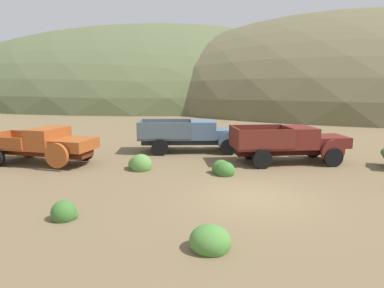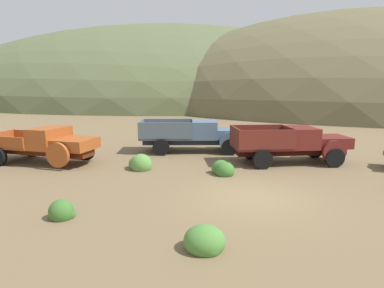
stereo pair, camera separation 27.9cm
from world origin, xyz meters
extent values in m
plane|color=brown|center=(0.00, 0.00, 0.00)|extent=(300.00, 300.00, 0.00)
ellipsoid|color=#56603D|center=(-22.91, 70.43, 0.00)|extent=(108.43, 85.47, 34.93)
ellipsoid|color=brown|center=(18.59, 59.03, 0.00)|extent=(83.86, 76.82, 33.77)
cube|color=#51220D|center=(-10.79, 3.36, 0.66)|extent=(5.61, 1.57, 0.36)
cube|color=#A34C1E|center=(-8.76, 3.16, 1.11)|extent=(1.92, 2.00, 0.55)
cube|color=#B7B2A8|center=(-7.95, 3.08, 1.09)|extent=(0.20, 1.27, 0.44)
cylinder|color=#A34C1E|center=(-9.09, 2.10, 0.76)|extent=(1.21, 0.30, 1.20)
cylinder|color=#A34C1E|center=(-8.88, 4.27, 0.76)|extent=(1.21, 0.30, 1.20)
cube|color=#A34C1E|center=(-10.26, 3.31, 1.36)|extent=(1.48, 2.23, 1.05)
cube|color=black|center=(-9.69, 3.25, 1.57)|extent=(0.22, 1.79, 0.59)
cube|color=#97471E|center=(-12.29, 3.51, 0.90)|extent=(3.00, 2.47, 0.12)
cube|color=#97471E|center=(-12.40, 2.41, 1.23)|extent=(2.79, 0.37, 0.55)
cube|color=#97471E|center=(-12.19, 4.60, 1.23)|extent=(2.79, 0.37, 0.55)
cylinder|color=black|center=(-8.88, 4.33, 0.48)|extent=(0.98, 0.37, 0.96)
cylinder|color=black|center=(-12.41, 4.67, 0.48)|extent=(0.98, 0.37, 0.96)
cube|color=#262D39|center=(-3.48, 7.68, 0.66)|extent=(6.29, 2.19, 0.36)
cube|color=slate|center=(-1.24, 8.13, 1.11)|extent=(2.27, 2.08, 0.55)
cube|color=#B7B2A8|center=(-0.34, 8.32, 1.09)|extent=(0.31, 1.18, 0.44)
cylinder|color=slate|center=(-1.29, 7.08, 0.76)|extent=(1.21, 0.41, 1.20)
cylinder|color=slate|center=(-1.70, 9.09, 0.76)|extent=(1.21, 0.41, 1.20)
cube|color=slate|center=(-2.91, 7.80, 1.36)|extent=(1.81, 2.23, 1.05)
cube|color=black|center=(-2.27, 7.92, 1.57)|extent=(0.38, 1.66, 0.59)
cube|color=#4D5B67|center=(-5.15, 7.34, 0.90)|extent=(3.49, 2.66, 0.12)
cube|color=#4D5B67|center=(-4.95, 6.33, 1.43)|extent=(3.10, 0.72, 0.95)
cube|color=#4D5B67|center=(-5.36, 8.36, 1.43)|extent=(3.10, 0.72, 0.95)
cube|color=#4D5B67|center=(-6.63, 7.04, 1.43)|extent=(0.51, 2.05, 0.95)
cylinder|color=black|center=(-1.28, 7.02, 0.48)|extent=(1.00, 0.46, 0.96)
cylinder|color=black|center=(-1.71, 9.14, 0.48)|extent=(1.00, 0.46, 0.96)
cylinder|color=black|center=(-5.19, 6.23, 0.48)|extent=(1.00, 0.46, 0.96)
cylinder|color=black|center=(-5.62, 8.35, 0.48)|extent=(1.00, 0.46, 0.96)
cube|color=black|center=(1.94, 5.69, 0.66)|extent=(5.72, 2.46, 0.36)
cube|color=maroon|center=(3.95, 6.25, 1.11)|extent=(2.19, 2.14, 0.55)
cube|color=#B7B2A8|center=(4.75, 6.48, 1.09)|extent=(0.40, 1.16, 0.44)
cylinder|color=maroon|center=(4.00, 5.21, 0.76)|extent=(1.20, 0.50, 1.20)
cylinder|color=maroon|center=(3.45, 7.17, 0.76)|extent=(1.20, 0.50, 1.20)
cube|color=maroon|center=(2.46, 5.84, 1.36)|extent=(1.80, 2.25, 1.05)
cube|color=black|center=(3.02, 6.00, 1.57)|extent=(0.50, 1.62, 0.59)
cube|color=maroon|center=(0.44, 5.27, 0.90)|extent=(3.31, 2.76, 0.12)
cube|color=maroon|center=(0.72, 4.28, 1.43)|extent=(2.79, 0.87, 0.95)
cube|color=maroon|center=(0.17, 6.26, 1.43)|extent=(2.79, 0.87, 0.95)
cube|color=maroon|center=(-0.88, 4.90, 1.43)|extent=(0.65, 2.01, 0.95)
cylinder|color=black|center=(4.01, 5.16, 0.48)|extent=(1.00, 0.53, 0.96)
cylinder|color=black|center=(3.43, 7.22, 0.48)|extent=(1.00, 0.53, 0.96)
cylinder|color=black|center=(0.50, 4.18, 0.48)|extent=(1.00, 0.53, 0.96)
cylinder|color=black|center=(-0.07, 6.24, 0.48)|extent=(1.00, 0.53, 0.96)
ellipsoid|color=#3D702D|center=(-1.41, 3.02, 0.22)|extent=(0.87, 0.78, 0.81)
ellipsoid|color=#3D702D|center=(-1.36, 2.95, 0.18)|extent=(0.87, 0.78, 0.67)
ellipsoid|color=#3D702D|center=(-1.20, 2.72, 0.22)|extent=(0.88, 0.79, 0.81)
ellipsoid|color=#3D702D|center=(-6.18, 10.10, 0.30)|extent=(1.08, 0.97, 1.11)
ellipsoid|color=#3D702D|center=(-6.17, 9.83, 0.29)|extent=(1.19, 1.07, 1.04)
ellipsoid|color=#3D702D|center=(-5.93, 10.21, 0.21)|extent=(0.83, 0.75, 0.77)
ellipsoid|color=#5B8E42|center=(-5.25, 2.96, 0.28)|extent=(1.04, 0.94, 1.01)
ellipsoid|color=#5B8E42|center=(-5.55, 3.22, 0.21)|extent=(0.87, 0.78, 0.77)
ellipsoid|color=#4C8438|center=(-1.17, -4.03, 0.22)|extent=(0.74, 0.67, 0.81)
ellipsoid|color=#4C8438|center=(-1.04, -4.20, 0.17)|extent=(0.71, 0.64, 0.61)
ellipsoid|color=#4C8438|center=(-1.14, -4.08, 0.22)|extent=(1.06, 0.95, 0.81)
ellipsoid|color=#3D702D|center=(-5.65, -2.91, 0.12)|extent=(0.60, 0.54, 0.43)
ellipsoid|color=#3D702D|center=(-5.75, -3.00, 0.21)|extent=(0.77, 0.69, 0.77)
camera|label=1|loc=(-0.36, -11.55, 4.07)|focal=30.31mm
camera|label=2|loc=(-0.08, -11.50, 4.07)|focal=30.31mm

